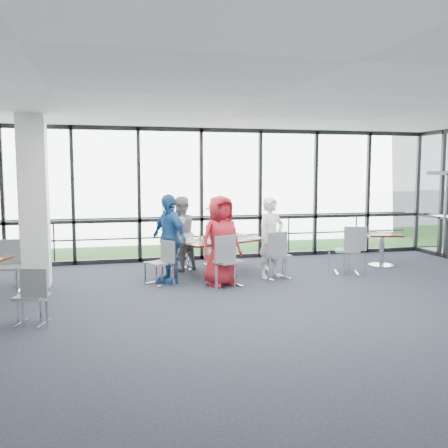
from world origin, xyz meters
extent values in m
cube|color=#21242F|center=(0.00, 0.00, -0.01)|extent=(12.00, 10.00, 0.02)
cube|color=white|center=(0.00, 0.00, 3.20)|extent=(12.00, 10.00, 0.04)
cube|color=white|center=(0.00, 5.00, 1.60)|extent=(12.00, 0.10, 3.20)
cube|color=black|center=(6.00, 3.75, 1.05)|extent=(0.12, 1.60, 2.10)
cube|color=white|center=(-3.60, 3.00, 1.60)|extent=(0.50, 0.50, 3.20)
cube|color=gray|center=(0.00, 10.00, -0.02)|extent=(80.00, 70.00, 0.02)
cube|color=#24531D|center=(0.00, 8.00, 0.01)|extent=(80.00, 5.00, 0.01)
cube|color=white|center=(4.00, 32.00, 3.00)|extent=(24.00, 10.00, 6.00)
cylinder|color=#2D2D33|center=(0.00, 5.60, 0.50)|extent=(12.00, 0.06, 0.06)
cube|color=#3C1E10|center=(0.03, 3.11, 0.73)|extent=(2.14, 1.70, 0.04)
cylinder|color=silver|center=(0.03, 3.11, 0.35)|extent=(0.12, 0.12, 0.71)
cylinder|color=silver|center=(0.03, 3.11, 0.01)|extent=(0.56, 0.56, 0.03)
cube|color=#3C1E10|center=(3.83, 3.16, 0.73)|extent=(0.94, 0.94, 0.04)
cylinder|color=silver|center=(3.83, 3.16, 0.35)|extent=(0.12, 0.12, 0.71)
imported|color=#B01C26|center=(-0.20, 2.14, 0.86)|extent=(0.96, 0.77, 1.71)
imported|color=silver|center=(0.95, 2.57, 0.82)|extent=(0.71, 0.62, 1.64)
imported|color=gray|center=(-0.73, 3.73, 0.81)|extent=(0.93, 0.83, 1.62)
imported|color=pink|center=(0.19, 4.04, 0.76)|extent=(1.10, 0.90, 1.51)
imported|color=#225795|center=(-1.12, 2.62, 0.86)|extent=(0.95, 1.15, 1.73)
cylinder|color=white|center=(-0.31, 2.62, 0.76)|extent=(0.24, 0.24, 0.01)
cylinder|color=white|center=(0.71, 3.01, 0.76)|extent=(0.27, 0.27, 0.01)
cylinder|color=white|center=(-0.55, 3.27, 0.76)|extent=(0.26, 0.26, 0.01)
cylinder|color=white|center=(0.37, 3.65, 0.76)|extent=(0.24, 0.24, 0.01)
cylinder|color=white|center=(-0.69, 2.85, 0.76)|extent=(0.26, 0.26, 0.01)
cylinder|color=white|center=(-0.05, 2.80, 0.82)|extent=(0.07, 0.07, 0.14)
cylinder|color=white|center=(0.36, 3.08, 0.82)|extent=(0.07, 0.07, 0.15)
cylinder|color=white|center=(0.01, 3.40, 0.82)|extent=(0.07, 0.07, 0.13)
cylinder|color=white|center=(-0.47, 2.69, 0.82)|extent=(0.07, 0.07, 0.14)
cube|color=silver|center=(0.11, 2.64, 0.75)|extent=(0.38, 0.38, 0.00)
cube|color=silver|center=(0.83, 3.14, 0.75)|extent=(0.33, 0.28, 0.00)
cube|color=silver|center=(0.04, 3.57, 0.75)|extent=(0.34, 0.31, 0.00)
cube|color=black|center=(0.11, 3.18, 0.77)|extent=(0.10, 0.07, 0.04)
cylinder|color=#9A0700|center=(0.00, 3.15, 0.84)|extent=(0.06, 0.06, 0.18)
cylinder|color=#236635|center=(0.06, 3.15, 0.85)|extent=(0.05, 0.05, 0.20)
camera|label=1|loc=(-2.39, -6.91, 2.15)|focal=40.00mm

